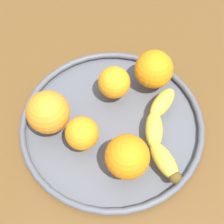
% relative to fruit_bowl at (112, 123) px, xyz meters
% --- Properties ---
extents(ground_plane, '(1.15, 1.15, 0.04)m').
position_rel_fruit_bowl_xyz_m(ground_plane, '(0.00, 0.00, -0.03)').
color(ground_plane, brown).
extents(fruit_bowl, '(0.36, 0.36, 0.02)m').
position_rel_fruit_bowl_xyz_m(fruit_bowl, '(0.00, 0.00, 0.00)').
color(fruit_bowl, '#52565E').
rests_on(fruit_bowl, ground_plane).
extents(banana, '(0.20, 0.09, 0.03)m').
position_rel_fruit_bowl_xyz_m(banana, '(0.01, 0.09, 0.02)').
color(banana, yellow).
rests_on(banana, fruit_bowl).
extents(orange_center, '(0.08, 0.08, 0.08)m').
position_rel_fruit_bowl_xyz_m(orange_center, '(0.08, 0.05, 0.05)').
color(orange_center, orange).
rests_on(orange_center, fruit_bowl).
extents(orange_front_left, '(0.06, 0.06, 0.06)m').
position_rel_fruit_bowl_xyz_m(orange_front_left, '(-0.07, -0.01, 0.04)').
color(orange_front_left, orange).
rests_on(orange_front_left, fruit_bowl).
extents(orange_front_right, '(0.06, 0.06, 0.06)m').
position_rel_fruit_bowl_xyz_m(orange_front_right, '(0.06, -0.04, 0.04)').
color(orange_front_right, orange).
rests_on(orange_front_right, fruit_bowl).
extents(orange_back_right, '(0.08, 0.08, 0.08)m').
position_rel_fruit_bowl_xyz_m(orange_back_right, '(0.04, -0.11, 0.05)').
color(orange_back_right, orange).
rests_on(orange_back_right, fruit_bowl).
extents(orange_back_left, '(0.08, 0.08, 0.08)m').
position_rel_fruit_bowl_xyz_m(orange_back_left, '(-0.11, 0.05, 0.05)').
color(orange_back_left, orange).
rests_on(orange_back_left, fruit_bowl).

